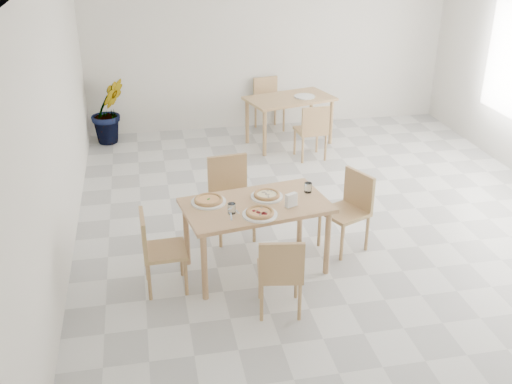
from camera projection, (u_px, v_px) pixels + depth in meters
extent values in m
plane|color=silver|center=(330.00, 216.00, 7.28)|extent=(7.00, 7.00, 0.00)
plane|color=silver|center=(269.00, 43.00, 9.78)|extent=(6.00, 0.00, 6.00)
plane|color=silver|center=(57.00, 123.00, 6.16)|extent=(0.00, 7.00, 7.00)
cube|color=tan|center=(256.00, 206.00, 5.93)|extent=(1.53, 1.03, 0.04)
cylinder|color=tan|center=(204.00, 267.00, 5.61)|extent=(0.06, 0.06, 0.71)
cylinder|color=tan|center=(327.00, 243.00, 6.01)|extent=(0.06, 0.06, 0.71)
cylinder|color=tan|center=(187.00, 234.00, 6.17)|extent=(0.06, 0.06, 0.71)
cylinder|color=tan|center=(300.00, 214.00, 6.57)|extent=(0.06, 0.06, 0.71)
cube|color=tan|center=(280.00, 271.00, 5.44)|extent=(0.46, 0.46, 0.04)
cube|color=tan|center=(282.00, 262.00, 5.18)|extent=(0.40, 0.10, 0.38)
cylinder|color=tan|center=(296.00, 280.00, 5.69)|extent=(0.03, 0.03, 0.39)
cylinder|color=tan|center=(260.00, 281.00, 5.68)|extent=(0.03, 0.03, 0.39)
cylinder|color=tan|center=(300.00, 302.00, 5.38)|extent=(0.03, 0.03, 0.39)
cylinder|color=tan|center=(262.00, 302.00, 5.37)|extent=(0.03, 0.03, 0.39)
cube|color=tan|center=(232.00, 200.00, 6.66)|extent=(0.50, 0.50, 0.04)
cube|color=tan|center=(227.00, 173.00, 6.73)|extent=(0.45, 0.09, 0.43)
cylinder|color=tan|center=(220.00, 229.00, 6.54)|extent=(0.04, 0.04, 0.44)
cylinder|color=tan|center=(254.00, 224.00, 6.65)|extent=(0.04, 0.04, 0.44)
cylinder|color=tan|center=(212.00, 214.00, 6.88)|extent=(0.04, 0.04, 0.44)
cylinder|color=tan|center=(244.00, 209.00, 6.98)|extent=(0.04, 0.04, 0.44)
cube|color=tan|center=(165.00, 251.00, 5.75)|extent=(0.42, 0.42, 0.04)
cube|color=tan|center=(143.00, 234.00, 5.62)|extent=(0.05, 0.41, 0.39)
cylinder|color=tan|center=(186.00, 277.00, 5.73)|extent=(0.03, 0.03, 0.40)
cylinder|color=tan|center=(182.00, 259.00, 6.03)|extent=(0.03, 0.03, 0.40)
cylinder|color=tan|center=(149.00, 282.00, 5.66)|extent=(0.03, 0.03, 0.40)
cylinder|color=tan|center=(147.00, 263.00, 5.96)|extent=(0.03, 0.03, 0.40)
cube|color=tan|center=(344.00, 213.00, 6.43)|extent=(0.56, 0.56, 0.04)
cube|color=tan|center=(359.00, 189.00, 6.43)|extent=(0.21, 0.41, 0.41)
cylinder|color=tan|center=(319.00, 229.00, 6.57)|extent=(0.04, 0.04, 0.42)
cylinder|color=tan|center=(342.00, 243.00, 6.30)|extent=(0.04, 0.04, 0.42)
cylinder|color=tan|center=(344.00, 220.00, 6.76)|extent=(0.04, 0.04, 0.42)
cylinder|color=tan|center=(367.00, 233.00, 6.48)|extent=(0.04, 0.04, 0.42)
cylinder|color=white|center=(209.00, 202.00, 5.94)|extent=(0.35, 0.35, 0.02)
cylinder|color=white|center=(267.00, 197.00, 6.05)|extent=(0.33, 0.33, 0.02)
cylinder|color=white|center=(260.00, 214.00, 5.69)|extent=(0.34, 0.34, 0.02)
cylinder|color=#E8AD6D|center=(209.00, 200.00, 5.93)|extent=(0.36, 0.36, 0.01)
torus|color=#E8AD6D|center=(209.00, 200.00, 5.93)|extent=(0.37, 0.37, 0.03)
cylinder|color=orange|center=(209.00, 200.00, 5.93)|extent=(0.29, 0.29, 0.01)
ellipsoid|color=#1D6617|center=(209.00, 199.00, 5.93)|extent=(0.05, 0.05, 0.01)
cylinder|color=#E8AD6D|center=(267.00, 195.00, 6.04)|extent=(0.31, 0.31, 0.01)
torus|color=#E8AD6D|center=(267.00, 194.00, 6.04)|extent=(0.31, 0.31, 0.03)
cylinder|color=#FAECCD|center=(267.00, 194.00, 6.04)|extent=(0.24, 0.24, 0.01)
cylinder|color=#E8AD6D|center=(260.00, 213.00, 5.69)|extent=(0.36, 0.36, 0.01)
torus|color=#E8AD6D|center=(260.00, 212.00, 5.68)|extent=(0.36, 0.36, 0.03)
cylinder|color=orange|center=(260.00, 212.00, 5.68)|extent=(0.28, 0.28, 0.01)
cylinder|color=white|center=(308.00, 188.00, 6.14)|extent=(0.08, 0.08, 0.10)
cylinder|color=white|center=(232.00, 208.00, 5.72)|extent=(0.08, 0.08, 0.10)
cube|color=silver|center=(291.00, 206.00, 5.85)|extent=(0.14, 0.11, 0.01)
cube|color=white|center=(291.00, 200.00, 5.82)|extent=(0.13, 0.09, 0.13)
cube|color=silver|center=(235.00, 209.00, 5.80)|extent=(0.06, 0.19, 0.01)
cube|color=silver|center=(231.00, 216.00, 5.67)|extent=(0.03, 0.17, 0.01)
cube|color=tan|center=(290.00, 99.00, 9.25)|extent=(1.46, 1.06, 0.04)
cylinder|color=tan|center=(265.00, 133.00, 8.93)|extent=(0.06, 0.06, 0.71)
cylinder|color=tan|center=(331.00, 122.00, 9.40)|extent=(0.06, 0.06, 0.71)
cylinder|color=tan|center=(247.00, 121.00, 9.42)|extent=(0.06, 0.06, 0.71)
cylinder|color=tan|center=(311.00, 111.00, 9.89)|extent=(0.06, 0.06, 0.71)
cube|color=tan|center=(311.00, 131.00, 8.83)|extent=(0.45, 0.45, 0.04)
cube|color=tan|center=(316.00, 120.00, 8.57)|extent=(0.42, 0.07, 0.40)
cylinder|color=tan|center=(317.00, 140.00, 9.12)|extent=(0.04, 0.04, 0.41)
cylinder|color=tan|center=(295.00, 142.00, 9.04)|extent=(0.04, 0.04, 0.41)
cylinder|color=tan|center=(325.00, 148.00, 8.81)|extent=(0.04, 0.04, 0.41)
cylinder|color=tan|center=(303.00, 150.00, 8.72)|extent=(0.04, 0.04, 0.41)
cube|color=tan|center=(270.00, 105.00, 9.96)|extent=(0.49, 0.49, 0.04)
cube|color=tan|center=(265.00, 89.00, 10.03)|extent=(0.42, 0.12, 0.40)
cylinder|color=tan|center=(264.00, 122.00, 9.85)|extent=(0.04, 0.04, 0.41)
cylinder|color=tan|center=(284.00, 120.00, 9.97)|extent=(0.04, 0.04, 0.41)
cylinder|color=tan|center=(256.00, 116.00, 10.15)|extent=(0.04, 0.04, 0.41)
cylinder|color=tan|center=(275.00, 113.00, 10.27)|extent=(0.04, 0.04, 0.41)
cylinder|color=white|center=(304.00, 96.00, 9.26)|extent=(0.32, 0.32, 0.02)
imported|color=#30681F|center=(109.00, 111.00, 9.39)|extent=(0.70, 0.65, 1.03)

